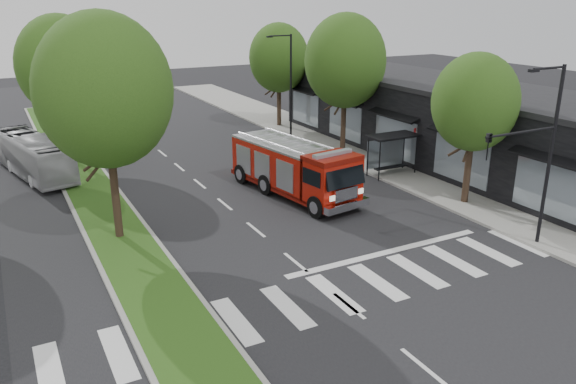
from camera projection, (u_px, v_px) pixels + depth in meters
name	position (u px, v px, depth m)	size (l,w,h in m)	color
ground	(296.00, 262.00, 23.62)	(140.00, 140.00, 0.00)	black
sidewalk_right	(388.00, 164.00, 37.48)	(5.00, 80.00, 0.15)	gray
median	(79.00, 171.00, 35.96)	(3.00, 50.00, 0.15)	gray
storefront_row	(442.00, 121.00, 38.69)	(8.00, 30.00, 5.00)	black
bus_shelter	(391.00, 143.00, 34.72)	(3.20, 1.60, 2.61)	black
tree_right_near	(475.00, 103.00, 28.59)	(4.40, 4.40, 8.05)	black
tree_right_mid	(345.00, 61.00, 38.29)	(5.60, 5.60, 9.72)	black
tree_right_far	(279.00, 58.00, 46.85)	(5.00, 5.00, 8.73)	black
tree_median_near	(104.00, 91.00, 23.75)	(5.80, 5.80, 10.16)	black
tree_median_far	(62.00, 66.00, 35.54)	(5.60, 5.60, 9.72)	black
streetlight_right_near	(538.00, 147.00, 23.43)	(4.08, 0.22, 8.00)	black
streetlight_right_far	(289.00, 81.00, 43.44)	(2.11, 0.20, 8.00)	black
fire_engine	(294.00, 169.00, 31.32)	(4.10, 9.52, 3.19)	#650C05
city_bus	(33.00, 156.00, 34.86)	(2.17, 9.25, 2.58)	#A9A9AD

